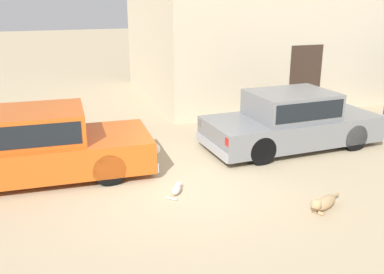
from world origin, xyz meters
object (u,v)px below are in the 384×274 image
object	(u,v)px
stray_dog_spotted	(324,203)
stray_cat	(177,189)
parked_sedan_second	(291,120)
parked_sedan_nearest	(32,145)

from	to	relation	value
stray_dog_spotted	stray_cat	xyz separation A→B (m)	(-2.22, 1.48, -0.06)
stray_dog_spotted	stray_cat	bearing A→B (deg)	-61.51
stray_dog_spotted	stray_cat	world-z (taller)	stray_dog_spotted
parked_sedan_second	stray_cat	size ratio (longest dim) A/B	8.01
stray_dog_spotted	parked_sedan_nearest	bearing A→B (deg)	-61.29
parked_sedan_nearest	parked_sedan_second	xyz separation A→B (m)	(5.93, -0.01, -0.02)
parked_sedan_nearest	stray_dog_spotted	xyz separation A→B (m)	(4.75, -3.15, -0.56)
stray_cat	parked_sedan_second	bearing A→B (deg)	-34.62
parked_sedan_nearest	parked_sedan_second	bearing A→B (deg)	1.96
parked_sedan_nearest	stray_dog_spotted	world-z (taller)	parked_sedan_nearest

